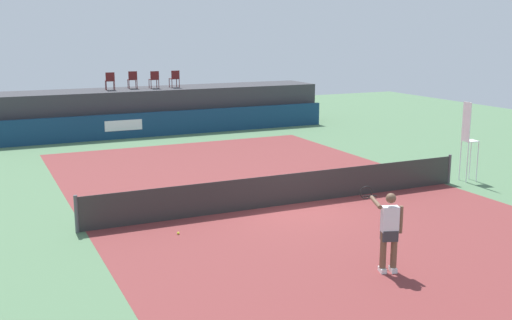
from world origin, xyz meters
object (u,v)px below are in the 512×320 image
(spectator_chair_far_left, at_px, (110,80))
(spectator_chair_center, at_px, (154,79))
(spectator_chair_left, at_px, (133,79))
(umpire_chair, at_px, (468,136))
(tennis_ball, at_px, (178,233))
(net_post_near, at_px, (76,214))
(tennis_player, at_px, (389,229))
(spectator_chair_right, at_px, (175,78))
(net_post_far, at_px, (449,169))

(spectator_chair_far_left, distance_m, spectator_chair_center, 2.24)
(spectator_chair_left, distance_m, umpire_chair, 17.36)
(umpire_chair, bearing_deg, tennis_ball, -173.28)
(net_post_near, height_order, tennis_player, tennis_player)
(spectator_chair_far_left, relative_size, spectator_chair_left, 1.00)
(spectator_chair_left, bearing_deg, net_post_near, -109.08)
(net_post_near, bearing_deg, spectator_chair_left, 70.92)
(spectator_chair_right, bearing_deg, spectator_chair_far_left, 179.18)
(net_post_far, height_order, tennis_player, tennis_player)
(net_post_near, relative_size, tennis_player, 0.56)
(spectator_chair_far_left, height_order, net_post_near, spectator_chair_far_left)
(net_post_far, distance_m, tennis_player, 8.70)
(spectator_chair_far_left, bearing_deg, spectator_chair_center, -1.41)
(spectator_chair_far_left, bearing_deg, tennis_ball, -96.31)
(spectator_chair_far_left, distance_m, net_post_near, 15.89)
(umpire_chair, height_order, tennis_player, umpire_chair)
(spectator_chair_far_left, distance_m, tennis_player, 20.85)
(net_post_near, relative_size, net_post_far, 1.00)
(spectator_chair_left, xyz_separation_m, umpire_chair, (7.79, -15.48, -1.11))
(net_post_near, bearing_deg, umpire_chair, 0.07)
(spectator_chair_left, height_order, tennis_player, spectator_chair_left)
(spectator_chair_far_left, relative_size, tennis_ball, 13.06)
(spectator_chair_far_left, height_order, tennis_player, spectator_chair_far_left)
(spectator_chair_far_left, xyz_separation_m, tennis_ball, (-1.82, -16.44, -2.66))
(spectator_chair_far_left, bearing_deg, spectator_chair_left, 14.57)
(spectator_chair_far_left, height_order, tennis_ball, spectator_chair_far_left)
(spectator_chair_left, bearing_deg, spectator_chair_center, -19.78)
(net_post_near, bearing_deg, spectator_chair_far_left, 74.72)
(spectator_chair_left, xyz_separation_m, tennis_ball, (-3.03, -16.76, -2.66))
(net_post_near, xyz_separation_m, tennis_ball, (2.33, -1.26, -0.46))
(spectator_chair_center, relative_size, net_post_near, 0.89)
(tennis_player, relative_size, tennis_ball, 26.03)
(tennis_ball, bearing_deg, net_post_near, 151.61)
(net_post_near, relative_size, tennis_ball, 14.71)
(spectator_chair_right, bearing_deg, umpire_chair, -69.47)
(spectator_chair_center, relative_size, net_post_far, 0.89)
(net_post_far, bearing_deg, spectator_chair_left, 114.43)
(spectator_chair_right, bearing_deg, spectator_chair_left, 170.31)
(spectator_chair_center, bearing_deg, net_post_far, -68.33)
(spectator_chair_far_left, xyz_separation_m, tennis_player, (1.55, -20.72, -1.73))
(net_post_near, bearing_deg, tennis_ball, -28.39)
(spectator_chair_center, xyz_separation_m, spectator_chair_right, (1.09, 0.01, 0.00))
(tennis_ball, bearing_deg, spectator_chair_right, 72.54)
(spectator_chair_far_left, xyz_separation_m, net_post_near, (-4.15, -15.18, -2.19))
(spectator_chair_far_left, relative_size, spectator_chair_center, 1.00)
(spectator_chair_right, bearing_deg, spectator_chair_center, -179.61)
(spectator_chair_right, xyz_separation_m, tennis_player, (-1.78, -20.67, -1.73))
(tennis_ball, bearing_deg, spectator_chair_center, 76.08)
(spectator_chair_left, bearing_deg, net_post_far, -65.57)
(tennis_player, bearing_deg, umpire_chair, 36.69)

